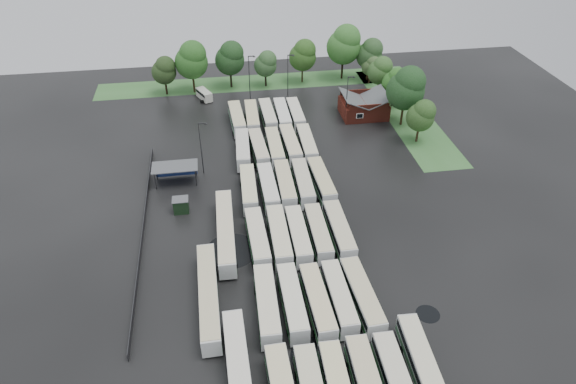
{
  "coord_description": "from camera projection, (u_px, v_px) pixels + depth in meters",
  "views": [
    {
      "loc": [
        -8.91,
        -58.58,
        53.14
      ],
      "look_at": [
        2.0,
        12.0,
        2.5
      ],
      "focal_mm": 32.0,
      "sensor_mm": 36.0,
      "label": 1
    }
  ],
  "objects": [
    {
      "name": "bus_r2c4",
      "position": [
        339.0,
        231.0,
        80.01
      ],
      "size": [
        2.68,
        12.48,
        3.47
      ],
      "rotation": [
        0.0,
        0.0,
        0.0
      ],
      "color": "silver",
      "rests_on": "ground"
    },
    {
      "name": "tree_north_1",
      "position": [
        192.0,
        60.0,
        121.81
      ],
      "size": [
        7.88,
        7.88,
        13.05
      ],
      "color": "#312213",
      "rests_on": "ground"
    },
    {
      "name": "bus_r3c3",
      "position": [
        303.0,
        183.0,
        90.84
      ],
      "size": [
        2.95,
        12.43,
        3.44
      ],
      "rotation": [
        0.0,
        0.0,
        -0.03
      ],
      "color": "silver",
      "rests_on": "ground"
    },
    {
      "name": "tree_north_4",
      "position": [
        303.0,
        55.0,
        127.53
      ],
      "size": [
        6.8,
        6.8,
        11.27
      ],
      "color": "#2E2213",
      "rests_on": "ground"
    },
    {
      "name": "bus_r4c1",
      "position": [
        259.0,
        149.0,
        100.69
      ],
      "size": [
        3.13,
        12.14,
        3.35
      ],
      "rotation": [
        0.0,
        0.0,
        0.05
      ],
      "color": "silver",
      "rests_on": "ground"
    },
    {
      "name": "tree_east_0",
      "position": [
        422.0,
        115.0,
        103.18
      ],
      "size": [
        5.71,
        5.71,
        9.46
      ],
      "color": "#352516",
      "rests_on": "ground"
    },
    {
      "name": "artic_bus_west_c",
      "position": [
        209.0,
        295.0,
        69.01
      ],
      "size": [
        2.8,
        18.01,
        3.33
      ],
      "rotation": [
        0.0,
        0.0,
        0.01
      ],
      "color": "silver",
      "rests_on": "ground"
    },
    {
      "name": "bus_r1c3",
      "position": [
        339.0,
        298.0,
        68.71
      ],
      "size": [
        2.66,
        12.01,
        3.34
      ],
      "rotation": [
        0.0,
        0.0,
        0.01
      ],
      "color": "silver",
      "rests_on": "ground"
    },
    {
      "name": "bus_r1c4",
      "position": [
        362.0,
        296.0,
        68.79
      ],
      "size": [
        3.24,
        12.68,
        3.5
      ],
      "rotation": [
        0.0,
        0.0,
        0.05
      ],
      "color": "silver",
      "rests_on": "ground"
    },
    {
      "name": "lamp_post_ne",
      "position": [
        348.0,
        96.0,
        110.75
      ],
      "size": [
        1.61,
        0.31,
        10.45
      ],
      "color": "#2D2D30",
      "rests_on": "ground"
    },
    {
      "name": "puddle_0",
      "position": [
        314.0,
        356.0,
        63.27
      ],
      "size": [
        5.93,
        5.93,
        0.01
      ],
      "primitive_type": "cylinder",
      "color": "black",
      "rests_on": "ground"
    },
    {
      "name": "bus_r1c2",
      "position": [
        317.0,
        302.0,
        67.98
      ],
      "size": [
        2.94,
        12.31,
        3.41
      ],
      "rotation": [
        0.0,
        0.0,
        0.03
      ],
      "color": "silver",
      "rests_on": "ground"
    },
    {
      "name": "utility_hut",
      "position": [
        181.0,
        205.0,
        86.45
      ],
      "size": [
        2.7,
        2.2,
        2.62
      ],
      "color": "black",
      "rests_on": "ground"
    },
    {
      "name": "bus_r2c2",
      "position": [
        298.0,
        236.0,
        79.12
      ],
      "size": [
        2.66,
        12.13,
        3.37
      ],
      "rotation": [
        0.0,
        0.0,
        -0.01
      ],
      "color": "silver",
      "rests_on": "ground"
    },
    {
      "name": "bus_r5c4",
      "position": [
        296.0,
        114.0,
        112.82
      ],
      "size": [
        2.6,
        11.99,
        3.33
      ],
      "rotation": [
        0.0,
        0.0,
        -0.0
      ],
      "color": "silver",
      "rests_on": "ground"
    },
    {
      "name": "bus_r0c4",
      "position": [
        396.0,
        383.0,
        58.11
      ],
      "size": [
        2.87,
        12.33,
        3.42
      ],
      "rotation": [
        0.0,
        0.0,
        -0.02
      ],
      "color": "silver",
      "rests_on": "ground"
    },
    {
      "name": "grass_strip_north",
      "position": [
        257.0,
        82.0,
        131.56
      ],
      "size": [
        80.0,
        10.0,
        0.01
      ],
      "primitive_type": "cube",
      "color": "#396E33",
      "rests_on": "ground"
    },
    {
      "name": "bus_r2c1",
      "position": [
        279.0,
        237.0,
        78.84
      ],
      "size": [
        2.82,
        12.64,
        3.51
      ],
      "rotation": [
        0.0,
        0.0,
        -0.01
      ],
      "color": "silver",
      "rests_on": "ground"
    },
    {
      "name": "tree_north_3",
      "position": [
        266.0,
        63.0,
        126.27
      ],
      "size": [
        5.61,
        5.61,
        9.29
      ],
      "color": "black",
      "rests_on": "ground"
    },
    {
      "name": "tree_north_0",
      "position": [
        164.0,
        70.0,
        122.12
      ],
      "size": [
        5.86,
        5.86,
        9.7
      ],
      "color": "black",
      "rests_on": "ground"
    },
    {
      "name": "artic_bus_west_a",
      "position": [
        239.0,
        378.0,
        58.57
      ],
      "size": [
        2.93,
        18.21,
        3.37
      ],
      "rotation": [
        0.0,
        0.0,
        0.02
      ],
      "color": "silver",
      "rests_on": "ground"
    },
    {
      "name": "puddle_1",
      "position": [
        362.0,
        378.0,
        60.75
      ],
      "size": [
        3.64,
        3.64,
        0.01
      ],
      "primitive_type": "cylinder",
      "color": "black",
      "rests_on": "ground"
    },
    {
      "name": "bus_r4c0",
      "position": [
        243.0,
        149.0,
        100.4
      ],
      "size": [
        3.19,
        12.36,
        3.41
      ],
      "rotation": [
        0.0,
        0.0,
        -0.05
      ],
      "color": "silver",
      "rests_on": "ground"
    },
    {
      "name": "bus_r3c4",
      "position": [
        321.0,
        182.0,
        91.21
      ],
      "size": [
        3.05,
        12.53,
        3.46
      ],
      "rotation": [
        0.0,
        0.0,
        0.03
      ],
      "color": "silver",
      "rests_on": "ground"
    },
    {
      "name": "minibus",
      "position": [
        204.0,
        94.0,
        122.58
      ],
      "size": [
        3.94,
        5.66,
        2.33
      ],
      "rotation": [
        0.0,
        0.0,
        0.42
      ],
      "color": "silver",
      "rests_on": "ground"
    },
    {
      "name": "lamp_post_back_w",
      "position": [
        250.0,
        75.0,
        119.77
      ],
      "size": [
        1.66,
        0.32,
        10.79
      ],
      "color": "#2D2D30",
      "rests_on": "ground"
    },
    {
      "name": "bus_r1c1",
      "position": [
        292.0,
        302.0,
        68.04
      ],
      "size": [
        2.63,
        12.17,
        3.39
      ],
      "rotation": [
        0.0,
        0.0,
        0.0
      ],
      "color": "silver",
      "rests_on": "ground"
    },
    {
      "name": "bus_r2c3",
      "position": [
        318.0,
        233.0,
        79.66
      ],
      "size": [
        2.67,
        12.01,
        3.34
      ],
      "rotation": [
        0.0,
        0.0,
        -0.01
      ],
      "color": "silver",
      "rests_on": "ground"
    },
    {
      "name": "bus_r4c3",
      "position": [
        291.0,
        145.0,
        101.74
      ],
      "size": [
        2.89,
        12.58,
        3.49
      ],
      "rotation": [
        0.0,
        0.0,
        0.02
      ],
      "color": "silver",
      "rests_on": "ground"
    },
    {
      "name": "bus_r3c2",
      "position": [
        285.0,
        185.0,
        90.39
      ],
      "size": [
        2.86,
        12.48,
        3.46
      ],
      "rotation": [
        0.0,
        0.0,
        -0.02
      ],
      "color": "silver",
      "rests_on": "ground"
    },
    {
      "name": "puddle_2",
      "position": [
        232.0,
        251.0,
        79.11
      ],
      "size": [
        8.15,
        8.15,
        0.01
      ],
      "primitive_type": "cylinder",
      "color": "black",
      "rests_on": "ground"
    },
    {
      "name": "tree_north_5",
      "position": [
        345.0,
        44.0,
        128.32
      ],
      "size": [
        8.58,
        8.58,
        14.22
      ],
      "color": "black",
      "rests_on": "ground"
    },
    {
      "name": "ground",
      "position": [
        287.0,
        251.0,
        79.08
      ],
      "size": [
        160.0,
        160.0,
        0.0
      ],
      "primitive_type": "plane",
      "color": "black",
      "rests_on": "ground"
    },
    {
      "name": "bus_r5c3",
      "position": [
        282.0,
        115.0,
        112.38
      ],
      "size": [
        2.77,
        12.3,
        3.41
      ],
      "rotation": [
        0.0,
        0.0,
        -0.01
      ],
      "color": "silver",
      "rests_on": "ground"
    },
    {
      "name": "tree_east_1",
      "position": [
        407.0,
        88.0,
        107.81
      ],
      "size": [
        8.14,
        8.14,
        13.49
      ],
      "color": "black",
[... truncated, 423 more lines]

